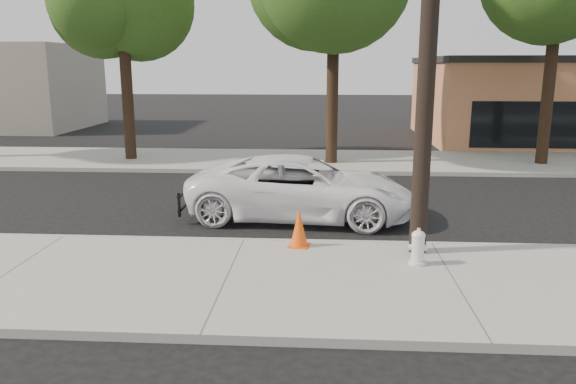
% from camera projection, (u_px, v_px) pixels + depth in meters
% --- Properties ---
extents(ground, '(120.00, 120.00, 0.00)m').
position_uv_depth(ground, '(256.00, 219.00, 14.18)').
color(ground, black).
rests_on(ground, ground).
extents(near_sidewalk, '(90.00, 4.40, 0.15)m').
position_uv_depth(near_sidewalk, '(227.00, 281.00, 9.98)').
color(near_sidewalk, gray).
rests_on(near_sidewalk, ground).
extents(far_sidewalk, '(90.00, 5.00, 0.15)m').
position_uv_depth(far_sidewalk, '(281.00, 160.00, 22.44)').
color(far_sidewalk, gray).
rests_on(far_sidewalk, ground).
extents(curb_near, '(90.00, 0.12, 0.16)m').
position_uv_depth(curb_near, '(244.00, 242.00, 12.12)').
color(curb_near, '#9E9B93').
rests_on(curb_near, ground).
extents(utility_pole, '(1.40, 0.34, 9.00)m').
position_uv_depth(utility_pole, '(430.00, 16.00, 10.29)').
color(utility_pole, black).
rests_on(utility_pole, near_sidewalk).
extents(tree_b, '(4.34, 4.20, 8.45)m').
position_uv_depth(tree_b, '(125.00, 1.00, 21.01)').
color(tree_b, black).
rests_on(tree_b, far_sidewalk).
extents(police_cruiser, '(5.85, 3.03, 1.58)m').
position_uv_depth(police_cruiser, '(302.00, 188.00, 14.16)').
color(police_cruiser, white).
rests_on(police_cruiser, ground).
extents(fire_hydrant, '(0.35, 0.32, 0.66)m').
position_uv_depth(fire_hydrant, '(418.00, 248.00, 10.51)').
color(fire_hydrant, silver).
rests_on(fire_hydrant, near_sidewalk).
extents(traffic_cone, '(0.48, 0.48, 0.80)m').
position_uv_depth(traffic_cone, '(299.00, 228.00, 11.56)').
color(traffic_cone, '#FF540D').
rests_on(traffic_cone, near_sidewalk).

